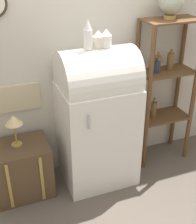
# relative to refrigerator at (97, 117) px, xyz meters

# --- Properties ---
(ground_plane) EXTENTS (12.00, 12.00, 0.00)m
(ground_plane) POSITION_rel_refrigerator_xyz_m (0.00, -0.24, -0.78)
(ground_plane) COLOR #60564C
(wall_back) EXTENTS (7.00, 0.09, 2.70)m
(wall_back) POSITION_rel_refrigerator_xyz_m (-0.01, 0.34, 0.57)
(wall_back) COLOR beige
(wall_back) RESTS_ON ground_plane
(refrigerator) EXTENTS (0.77, 0.66, 1.53)m
(refrigerator) POSITION_rel_refrigerator_xyz_m (0.00, 0.00, 0.00)
(refrigerator) COLOR white
(refrigerator) RESTS_ON ground_plane
(suitcase_trunk) EXTENTS (0.58, 0.47, 0.59)m
(suitcase_trunk) POSITION_rel_refrigerator_xyz_m (-0.83, 0.05, -0.49)
(suitcase_trunk) COLOR brown
(suitcase_trunk) RESTS_ON ground_plane
(shelf_unit) EXTENTS (0.64, 0.37, 1.71)m
(shelf_unit) POSITION_rel_refrigerator_xyz_m (0.87, 0.11, 0.20)
(shelf_unit) COLOR brown
(shelf_unit) RESTS_ON ground_plane
(globe) EXTENTS (0.25, 0.25, 0.29)m
(globe) POSITION_rel_refrigerator_xyz_m (0.85, 0.12, 1.08)
(globe) COLOR #AD8942
(globe) RESTS_ON shelf_unit
(vase_left) EXTENTS (0.08, 0.08, 0.28)m
(vase_left) POSITION_rel_refrigerator_xyz_m (-0.10, -0.01, 0.87)
(vase_left) COLOR white
(vase_left) RESTS_ON refrigerator
(vase_center) EXTENTS (0.10, 0.10, 0.17)m
(vase_center) POSITION_rel_refrigerator_xyz_m (0.01, 0.01, 0.82)
(vase_center) COLOR silver
(vase_center) RESTS_ON refrigerator
(vase_right) EXTENTS (0.10, 0.10, 0.18)m
(vase_right) POSITION_rel_refrigerator_xyz_m (0.09, -0.01, 0.82)
(vase_right) COLOR white
(vase_right) RESTS_ON refrigerator
(desk_lamp) EXTENTS (0.17, 0.17, 0.34)m
(desk_lamp) POSITION_rel_refrigerator_xyz_m (-0.85, 0.07, 0.07)
(desk_lamp) COLOR #AD8942
(desk_lamp) RESTS_ON suitcase_trunk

